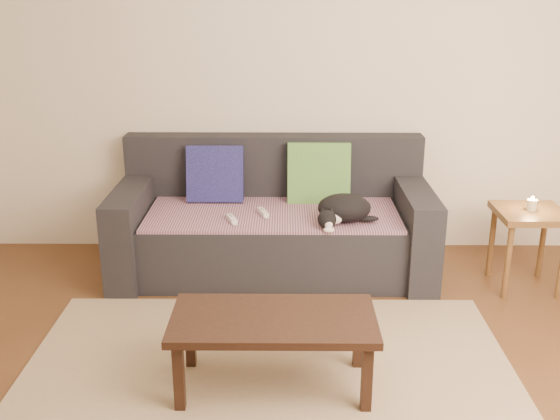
% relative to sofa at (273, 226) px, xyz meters
% --- Properties ---
extents(ground, '(4.50, 4.50, 0.00)m').
position_rel_sofa_xyz_m(ground, '(0.00, -1.57, -0.31)').
color(ground, brown).
rests_on(ground, ground).
extents(back_wall, '(4.50, 0.04, 2.60)m').
position_rel_sofa_xyz_m(back_wall, '(0.00, 0.43, 0.99)').
color(back_wall, beige).
rests_on(back_wall, ground).
extents(sofa, '(2.10, 0.94, 0.87)m').
position_rel_sofa_xyz_m(sofa, '(0.00, 0.00, 0.00)').
color(sofa, '#232328').
rests_on(sofa, ground).
extents(throw_blanket, '(1.66, 0.74, 0.02)m').
position_rel_sofa_xyz_m(throw_blanket, '(0.00, -0.09, 0.12)').
color(throw_blanket, '#442D54').
rests_on(throw_blanket, sofa).
extents(cushion_navy, '(0.39, 0.18, 0.40)m').
position_rel_sofa_xyz_m(cushion_navy, '(-0.40, 0.17, 0.32)').
color(cushion_navy, '#0F1442').
rests_on(cushion_navy, throw_blanket).
extents(cushion_green, '(0.43, 0.18, 0.44)m').
position_rel_sofa_xyz_m(cushion_green, '(0.31, 0.17, 0.32)').
color(cushion_green, '#0D5750').
rests_on(cushion_green, throw_blanket).
extents(cat, '(0.42, 0.39, 0.18)m').
position_rel_sofa_xyz_m(cat, '(0.45, -0.28, 0.22)').
color(cat, black).
rests_on(cat, throw_blanket).
extents(wii_remote_a, '(0.08, 0.15, 0.03)m').
position_rel_sofa_xyz_m(wii_remote_a, '(-0.06, -0.15, 0.15)').
color(wii_remote_a, white).
rests_on(wii_remote_a, throw_blanket).
extents(wii_remote_b, '(0.08, 0.15, 0.03)m').
position_rel_sofa_xyz_m(wii_remote_b, '(-0.26, -0.28, 0.15)').
color(wii_remote_b, white).
rests_on(wii_remote_b, throw_blanket).
extents(side_table, '(0.42, 0.42, 0.53)m').
position_rel_sofa_xyz_m(side_table, '(1.63, -0.30, 0.13)').
color(side_table, brown).
rests_on(side_table, ground).
extents(candle, '(0.06, 0.06, 0.09)m').
position_rel_sofa_xyz_m(candle, '(1.63, -0.30, 0.26)').
color(candle, beige).
rests_on(candle, side_table).
extents(rug, '(2.50, 1.80, 0.01)m').
position_rel_sofa_xyz_m(rug, '(0.00, -1.42, -0.30)').
color(rug, tan).
rests_on(rug, ground).
extents(coffee_table, '(0.97, 0.48, 0.39)m').
position_rel_sofa_xyz_m(coffee_table, '(0.03, -1.45, 0.03)').
color(coffee_table, black).
rests_on(coffee_table, rug).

